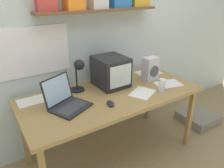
{
  "coord_description": "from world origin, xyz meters",
  "views": [
    {
      "loc": [
        -1.02,
        -1.58,
        1.68
      ],
      "look_at": [
        0.0,
        0.0,
        0.84
      ],
      "focal_mm": 35.0,
      "sensor_mm": 36.0,
      "label": 1
    }
  ],
  "objects_px": {
    "space_heater": "(150,69)",
    "juice_glass": "(162,86)",
    "laptop": "(65,100)",
    "desk_lamp": "(79,71)",
    "computer_mouse": "(111,103)",
    "loose_paper_near_laptop": "(142,93)",
    "loose_paper_near_monitor": "(168,84)",
    "corner_desk": "(112,99)",
    "printed_handout": "(148,73)",
    "crt_monitor": "(111,72)",
    "open_notebook": "(33,100)",
    "floor_cushion": "(197,117)"
  },
  "relations": [
    {
      "from": "corner_desk",
      "to": "space_heater",
      "type": "xyz_separation_m",
      "value": [
        0.54,
        0.06,
        0.18
      ]
    },
    {
      "from": "open_notebook",
      "to": "loose_paper_near_laptop",
      "type": "height_order",
      "value": "same"
    },
    {
      "from": "crt_monitor",
      "to": "open_notebook",
      "type": "distance_m",
      "value": 0.8
    },
    {
      "from": "floor_cushion",
      "to": "loose_paper_near_laptop",
      "type": "bearing_deg",
      "value": -177.44
    },
    {
      "from": "desk_lamp",
      "to": "computer_mouse",
      "type": "relative_size",
      "value": 2.9
    },
    {
      "from": "space_heater",
      "to": "loose_paper_near_monitor",
      "type": "xyz_separation_m",
      "value": [
        0.09,
        -0.2,
        -0.13
      ]
    },
    {
      "from": "laptop",
      "to": "corner_desk",
      "type": "bearing_deg",
      "value": -25.55
    },
    {
      "from": "laptop",
      "to": "floor_cushion",
      "type": "height_order",
      "value": "laptop"
    },
    {
      "from": "corner_desk",
      "to": "loose_paper_near_monitor",
      "type": "distance_m",
      "value": 0.64
    },
    {
      "from": "open_notebook",
      "to": "loose_paper_near_monitor",
      "type": "distance_m",
      "value": 1.36
    },
    {
      "from": "open_notebook",
      "to": "loose_paper_near_monitor",
      "type": "height_order",
      "value": "same"
    },
    {
      "from": "crt_monitor",
      "to": "desk_lamp",
      "type": "height_order",
      "value": "desk_lamp"
    },
    {
      "from": "corner_desk",
      "to": "computer_mouse",
      "type": "relative_size",
      "value": 15.13
    },
    {
      "from": "space_heater",
      "to": "floor_cushion",
      "type": "xyz_separation_m",
      "value": [
        0.77,
        -0.16,
        -0.8
      ]
    },
    {
      "from": "space_heater",
      "to": "juice_glass",
      "type": "bearing_deg",
      "value": -113.35
    },
    {
      "from": "corner_desk",
      "to": "loose_paper_near_monitor",
      "type": "bearing_deg",
      "value": -12.37
    },
    {
      "from": "juice_glass",
      "to": "loose_paper_near_laptop",
      "type": "distance_m",
      "value": 0.21
    },
    {
      "from": "crt_monitor",
      "to": "space_heater",
      "type": "relative_size",
      "value": 1.35
    },
    {
      "from": "loose_paper_near_monitor",
      "to": "floor_cushion",
      "type": "xyz_separation_m",
      "value": [
        0.69,
        0.03,
        -0.68
      ]
    },
    {
      "from": "crt_monitor",
      "to": "floor_cushion",
      "type": "relative_size",
      "value": 0.79
    },
    {
      "from": "desk_lamp",
      "to": "space_heater",
      "type": "distance_m",
      "value": 0.8
    },
    {
      "from": "crt_monitor",
      "to": "open_notebook",
      "type": "height_order",
      "value": "crt_monitor"
    },
    {
      "from": "laptop",
      "to": "loose_paper_near_laptop",
      "type": "bearing_deg",
      "value": -37.15
    },
    {
      "from": "juice_glass",
      "to": "floor_cushion",
      "type": "bearing_deg",
      "value": 7.5
    },
    {
      "from": "laptop",
      "to": "juice_glass",
      "type": "distance_m",
      "value": 0.94
    },
    {
      "from": "computer_mouse",
      "to": "loose_paper_near_monitor",
      "type": "relative_size",
      "value": 0.37
    },
    {
      "from": "corner_desk",
      "to": "crt_monitor",
      "type": "height_order",
      "value": "crt_monitor"
    },
    {
      "from": "desk_lamp",
      "to": "loose_paper_near_monitor",
      "type": "height_order",
      "value": "desk_lamp"
    },
    {
      "from": "floor_cushion",
      "to": "open_notebook",
      "type": "bearing_deg",
      "value": 169.39
    },
    {
      "from": "printed_handout",
      "to": "floor_cushion",
      "type": "height_order",
      "value": "printed_handout"
    },
    {
      "from": "corner_desk",
      "to": "loose_paper_near_monitor",
      "type": "xyz_separation_m",
      "value": [
        0.62,
        -0.14,
        0.06
      ]
    },
    {
      "from": "crt_monitor",
      "to": "floor_cushion",
      "type": "xyz_separation_m",
      "value": [
        1.21,
        -0.28,
        -0.83
      ]
    },
    {
      "from": "laptop",
      "to": "juice_glass",
      "type": "height_order",
      "value": "laptop"
    },
    {
      "from": "laptop",
      "to": "space_heater",
      "type": "bearing_deg",
      "value": -21.66
    },
    {
      "from": "space_heater",
      "to": "loose_paper_near_monitor",
      "type": "height_order",
      "value": "space_heater"
    },
    {
      "from": "loose_paper_near_laptop",
      "to": "printed_handout",
      "type": "relative_size",
      "value": 1.02
    },
    {
      "from": "loose_paper_near_laptop",
      "to": "loose_paper_near_monitor",
      "type": "relative_size",
      "value": 0.98
    },
    {
      "from": "computer_mouse",
      "to": "corner_desk",
      "type": "bearing_deg",
      "value": 53.83
    },
    {
      "from": "loose_paper_near_monitor",
      "to": "floor_cushion",
      "type": "relative_size",
      "value": 0.72
    },
    {
      "from": "corner_desk",
      "to": "printed_handout",
      "type": "xyz_separation_m",
      "value": [
        0.67,
        0.23,
        0.06
      ]
    },
    {
      "from": "printed_handout",
      "to": "juice_glass",
      "type": "bearing_deg",
      "value": -116.81
    },
    {
      "from": "open_notebook",
      "to": "juice_glass",
      "type": "bearing_deg",
      "value": -23.51
    },
    {
      "from": "computer_mouse",
      "to": "loose_paper_near_monitor",
      "type": "height_order",
      "value": "computer_mouse"
    },
    {
      "from": "juice_glass",
      "to": "space_heater",
      "type": "distance_m",
      "value": 0.3
    },
    {
      "from": "loose_paper_near_monitor",
      "to": "printed_handout",
      "type": "relative_size",
      "value": 1.03
    },
    {
      "from": "computer_mouse",
      "to": "open_notebook",
      "type": "distance_m",
      "value": 0.71
    },
    {
      "from": "computer_mouse",
      "to": "loose_paper_near_laptop",
      "type": "distance_m",
      "value": 0.39
    },
    {
      "from": "corner_desk",
      "to": "open_notebook",
      "type": "xyz_separation_m",
      "value": [
        -0.68,
        0.27,
        0.06
      ]
    },
    {
      "from": "computer_mouse",
      "to": "loose_paper_near_monitor",
      "type": "bearing_deg",
      "value": 3.39
    },
    {
      "from": "printed_handout",
      "to": "computer_mouse",
      "type": "bearing_deg",
      "value": -152.95
    }
  ]
}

